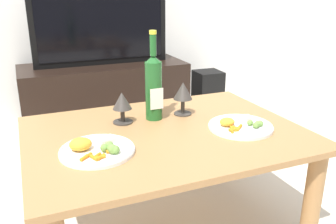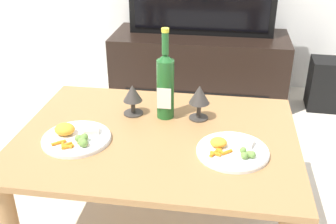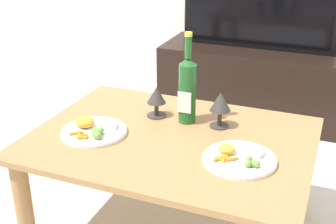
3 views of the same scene
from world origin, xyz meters
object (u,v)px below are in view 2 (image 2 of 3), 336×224
at_px(dining_table, 157,150).
at_px(goblet_left, 133,95).
at_px(wine_bottle, 165,84).
at_px(dinner_plate_left, 76,137).
at_px(floor_speaker, 325,84).
at_px(tv_stand, 199,67).
at_px(goblet_right, 199,96).
at_px(dinner_plate_right, 232,150).

xyz_separation_m(dining_table, goblet_left, (-0.13, 0.16, 0.16)).
bearing_deg(wine_bottle, dining_table, -93.44).
bearing_deg(wine_bottle, dinner_plate_left, -141.20).
height_order(dining_table, floor_speaker, dining_table).
relative_size(dining_table, wine_bottle, 2.85).
bearing_deg(dinner_plate_left, tv_stand, 76.04).
bearing_deg(goblet_right, dinner_plate_right, -59.95).
height_order(dinner_plate_left, dinner_plate_right, dinner_plate_left).
relative_size(tv_stand, goblet_left, 8.93).
height_order(wine_bottle, goblet_left, wine_bottle).
bearing_deg(dinner_plate_right, dinner_plate_left, -179.85).
height_order(goblet_left, dinner_plate_right, goblet_left).
relative_size(wine_bottle, goblet_right, 2.55).
distance_m(wine_bottle, goblet_right, 0.15).
relative_size(dining_table, dinner_plate_right, 4.14).
relative_size(tv_stand, goblet_right, 8.00).
xyz_separation_m(dining_table, wine_bottle, (0.01, 0.16, 0.23)).
distance_m(floor_speaker, goblet_left, 1.62).
relative_size(tv_stand, floor_speaker, 3.47).
relative_size(goblet_left, dinner_plate_right, 0.51).
bearing_deg(floor_speaker, dining_table, -123.31).
xyz_separation_m(dining_table, dinner_plate_right, (0.30, -0.09, 0.09)).
xyz_separation_m(wine_bottle, goblet_right, (0.14, 0.00, -0.05)).
height_order(tv_stand, floor_speaker, tv_stand).
bearing_deg(dining_table, dinner_plate_left, -162.88).
height_order(floor_speaker, dinner_plate_right, dinner_plate_right).
bearing_deg(goblet_left, tv_stand, 80.86).
bearing_deg(goblet_right, wine_bottle, -178.68).
relative_size(tv_stand, dinner_plate_right, 4.55).
bearing_deg(wine_bottle, goblet_right, 1.32).
bearing_deg(goblet_right, dining_table, -133.44).
bearing_deg(floor_speaker, wine_bottle, -126.51).
distance_m(wine_bottle, dinner_plate_right, 0.41).
height_order(dining_table, goblet_left, goblet_left).
relative_size(dining_table, goblet_left, 8.13).
xyz_separation_m(dining_table, dinner_plate_left, (-0.30, -0.09, 0.09)).
bearing_deg(dinner_plate_left, wine_bottle, 38.80).
bearing_deg(dinner_plate_left, goblet_right, 29.19).
bearing_deg(goblet_right, dinner_plate_left, -150.81).
height_order(tv_stand, dinner_plate_right, dinner_plate_right).
height_order(dining_table, wine_bottle, wine_bottle).
height_order(goblet_left, dinner_plate_left, goblet_left).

